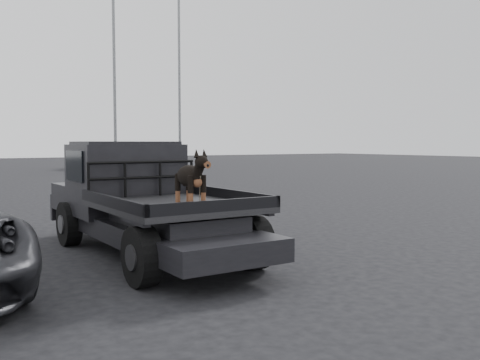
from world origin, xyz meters
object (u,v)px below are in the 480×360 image
flatbed_ute (149,226)px  floodlight_far (179,59)px  distant_car_b (90,158)px  dog (190,181)px  floodlight_mid (114,62)px

flatbed_ute → floodlight_far: 32.11m
distant_car_b → floodlight_far: (6.61, -0.34, 7.15)m
flatbed_ute → dog: 1.91m
floodlight_far → dog: bearing=-116.5°
flatbed_ute → floodlight_mid: 26.02m
distant_car_b → floodlight_mid: size_ratio=0.42×
flatbed_ute → floodlight_far: (14.49, 27.67, 7.43)m
dog → floodlight_mid: size_ratio=0.06×
dog → floodlight_far: bearing=63.5°
dog → floodlight_far: (14.65, 29.38, 6.60)m
dog → floodlight_far: floodlight_far is taller
flatbed_ute → dog: size_ratio=7.30×
dog → floodlight_far: 33.49m
dog → floodlight_mid: floodlight_mid is taller
dog → floodlight_mid: (8.34, 25.60, 5.41)m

